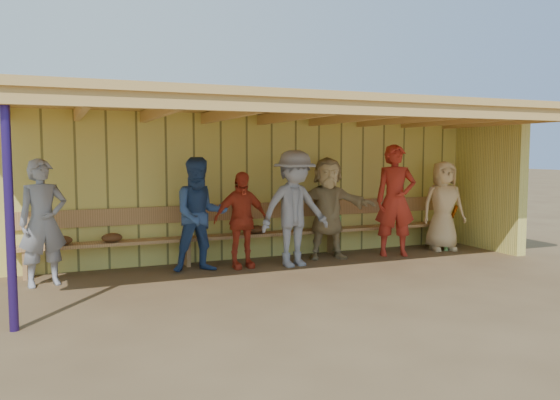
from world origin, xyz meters
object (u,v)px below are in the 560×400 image
(player_c, at_px, (200,215))
(player_h, at_px, (443,206))
(player_d, at_px, (241,220))
(player_e, at_px, (295,209))
(bench, at_px, (262,228))
(player_a, at_px, (43,223))
(player_f, at_px, (328,208))
(player_g, at_px, (395,200))

(player_c, relative_size, player_h, 1.05)
(player_d, relative_size, player_h, 0.92)
(player_c, xyz_separation_m, player_h, (4.54, 0.08, -0.04))
(player_d, xyz_separation_m, player_e, (0.81, -0.20, 0.16))
(player_h, bearing_deg, bench, -173.47)
(player_a, distance_m, player_d, 2.79)
(player_f, bearing_deg, bench, 173.58)
(player_a, bearing_deg, player_d, -12.42)
(player_h, bearing_deg, player_e, -160.55)
(player_d, relative_size, player_e, 0.82)
(player_c, bearing_deg, player_f, 6.47)
(player_e, bearing_deg, player_c, 166.29)
(player_a, xyz_separation_m, player_g, (5.55, 0.01, 0.11))
(player_c, relative_size, player_e, 0.94)
(player_e, xyz_separation_m, bench, (-0.26, 0.73, -0.38))
(player_c, bearing_deg, player_e, -5.31)
(player_d, xyz_separation_m, player_h, (3.89, 0.06, 0.07))
(player_a, bearing_deg, player_g, -13.84)
(bench, bearing_deg, player_g, -15.12)
(player_a, bearing_deg, player_f, -10.86)
(player_d, distance_m, player_h, 3.89)
(player_a, xyz_separation_m, bench, (3.34, 0.61, -0.32))
(player_a, xyz_separation_m, player_h, (6.68, 0.14, -0.04))
(player_d, xyz_separation_m, bench, (0.55, 0.53, -0.21))
(player_d, bearing_deg, player_a, 179.45)
(player_e, relative_size, bench, 0.24)
(player_g, bearing_deg, player_f, -171.61)
(player_d, bearing_deg, bench, 41.97)
(player_c, bearing_deg, player_a, -176.45)
(player_d, height_order, player_g, player_g)
(player_d, relative_size, player_g, 0.78)
(player_a, xyz_separation_m, player_c, (2.14, 0.06, 0.00))
(player_a, distance_m, bench, 3.41)
(player_d, bearing_deg, player_g, -3.39)
(player_e, xyz_separation_m, player_g, (1.96, 0.14, 0.05))
(player_a, distance_m, player_g, 5.55)
(player_c, xyz_separation_m, player_f, (2.22, 0.18, -0.00))
(player_c, relative_size, player_f, 1.00)
(player_d, distance_m, bench, 0.80)
(player_c, xyz_separation_m, player_e, (1.45, -0.19, 0.05))
(player_d, distance_m, player_g, 2.78)
(player_d, relative_size, bench, 0.20)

